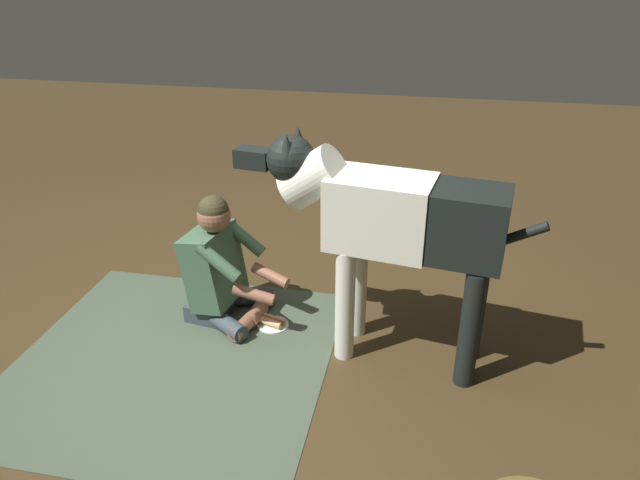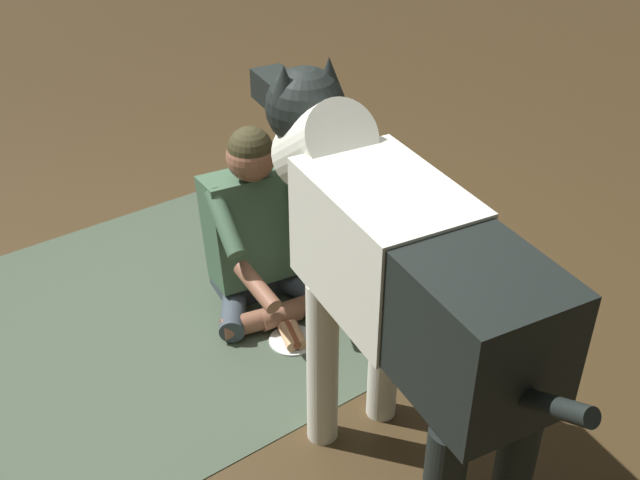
# 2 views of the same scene
# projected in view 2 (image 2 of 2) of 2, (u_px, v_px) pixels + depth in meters

# --- Properties ---
(ground_plane) EXTENTS (14.65, 14.65, 0.00)m
(ground_plane) POSITION_uv_depth(u_px,v_px,m) (194.00, 341.00, 3.32)
(ground_plane) COLOR #3D2D19
(area_rug) EXTENTS (1.84, 1.84, 0.01)m
(area_rug) POSITION_uv_depth(u_px,v_px,m) (146.00, 322.00, 3.42)
(area_rug) COLOR #3E4B3A
(area_rug) RESTS_ON ground
(person_sitting_on_floor) EXTENTS (0.68, 0.57, 0.86)m
(person_sitting_on_floor) POSITION_uv_depth(u_px,v_px,m) (256.00, 234.00, 3.39)
(person_sitting_on_floor) COLOR #38414A
(person_sitting_on_floor) RESTS_ON ground
(large_dog) EXTENTS (1.73, 0.50, 1.32)m
(large_dog) POSITION_uv_depth(u_px,v_px,m) (393.00, 266.00, 2.29)
(large_dog) COLOR silver
(large_dog) RESTS_ON ground
(hot_dog_on_plate) EXTENTS (0.20, 0.20, 0.06)m
(hot_dog_on_plate) POSITION_uv_depth(u_px,v_px,m) (292.00, 337.00, 3.30)
(hot_dog_on_plate) COLOR silver
(hot_dog_on_plate) RESTS_ON ground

